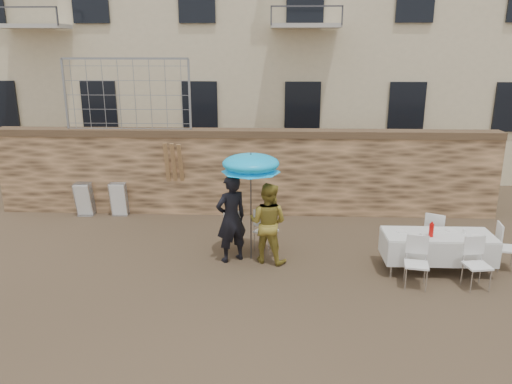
{
  "coord_description": "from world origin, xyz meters",
  "views": [
    {
      "loc": [
        0.82,
        -7.68,
        4.32
      ],
      "look_at": [
        0.4,
        2.2,
        1.4
      ],
      "focal_mm": 35.0,
      "sensor_mm": 36.0,
      "label": 1
    }
  ],
  "objects_px": {
    "man_suit": "(231,218)",
    "table_chair_side": "(507,247)",
    "soda_bottle": "(431,230)",
    "woman_dress": "(268,223)",
    "couple_chair_right": "(266,230)",
    "table_chair_front_right": "(478,264)",
    "umbrella": "(251,167)",
    "chair_stack_left": "(86,198)",
    "chair_stack_right": "(120,198)",
    "couple_chair_left": "(234,229)",
    "table_chair_back": "(435,233)",
    "table_chair_front_left": "(417,263)",
    "banquet_table": "(439,236)"
  },
  "relations": [
    {
      "from": "man_suit",
      "to": "table_chair_back",
      "type": "xyz_separation_m",
      "value": [
        4.3,
        0.49,
        -0.44
      ]
    },
    {
      "from": "table_chair_back",
      "to": "table_chair_side",
      "type": "height_order",
      "value": "same"
    },
    {
      "from": "umbrella",
      "to": "soda_bottle",
      "type": "distance_m",
      "value": 3.71
    },
    {
      "from": "couple_chair_right",
      "to": "table_chair_front_left",
      "type": "bearing_deg",
      "value": -177.37
    },
    {
      "from": "man_suit",
      "to": "couple_chair_left",
      "type": "xyz_separation_m",
      "value": [
        0.0,
        0.55,
        -0.44
      ]
    },
    {
      "from": "chair_stack_right",
      "to": "woman_dress",
      "type": "bearing_deg",
      "value": -35.26
    },
    {
      "from": "table_chair_front_left",
      "to": "umbrella",
      "type": "bearing_deg",
      "value": 169.99
    },
    {
      "from": "table_chair_back",
      "to": "table_chair_side",
      "type": "distance_m",
      "value": 1.39
    },
    {
      "from": "couple_chair_right",
      "to": "soda_bottle",
      "type": "height_order",
      "value": "soda_bottle"
    },
    {
      "from": "woman_dress",
      "to": "couple_chair_left",
      "type": "relative_size",
      "value": 1.75
    },
    {
      "from": "couple_chair_right",
      "to": "banquet_table",
      "type": "bearing_deg",
      "value": -161.67
    },
    {
      "from": "couple_chair_left",
      "to": "couple_chair_right",
      "type": "height_order",
      "value": "same"
    },
    {
      "from": "man_suit",
      "to": "couple_chair_left",
      "type": "relative_size",
      "value": 1.93
    },
    {
      "from": "man_suit",
      "to": "woman_dress",
      "type": "bearing_deg",
      "value": 146.96
    },
    {
      "from": "couple_chair_left",
      "to": "chair_stack_left",
      "type": "bearing_deg",
      "value": -28.78
    },
    {
      "from": "couple_chair_right",
      "to": "table_chair_side",
      "type": "distance_m",
      "value": 4.86
    },
    {
      "from": "couple_chair_left",
      "to": "table_chair_back",
      "type": "height_order",
      "value": "same"
    },
    {
      "from": "man_suit",
      "to": "banquet_table",
      "type": "distance_m",
      "value": 4.12
    },
    {
      "from": "man_suit",
      "to": "table_chair_side",
      "type": "xyz_separation_m",
      "value": [
        5.5,
        -0.21,
        -0.44
      ]
    },
    {
      "from": "table_chair_side",
      "to": "chair_stack_right",
      "type": "height_order",
      "value": "table_chair_side"
    },
    {
      "from": "couple_chair_right",
      "to": "table_chair_front_right",
      "type": "xyz_separation_m",
      "value": [
        3.9,
        -1.61,
        0.0
      ]
    },
    {
      "from": "chair_stack_left",
      "to": "table_chair_side",
      "type": "bearing_deg",
      "value": -17.34
    },
    {
      "from": "banquet_table",
      "to": "chair_stack_left",
      "type": "height_order",
      "value": "chair_stack_left"
    },
    {
      "from": "soda_bottle",
      "to": "table_chair_front_left",
      "type": "xyz_separation_m",
      "value": [
        -0.4,
        -0.6,
        -0.43
      ]
    },
    {
      "from": "soda_bottle",
      "to": "couple_chair_right",
      "type": "bearing_deg",
      "value": 162.52
    },
    {
      "from": "man_suit",
      "to": "couple_chair_left",
      "type": "height_order",
      "value": "man_suit"
    },
    {
      "from": "table_chair_front_right",
      "to": "table_chair_side",
      "type": "relative_size",
      "value": 1.0
    },
    {
      "from": "couple_chair_left",
      "to": "table_chair_back",
      "type": "bearing_deg",
      "value": 179.11
    },
    {
      "from": "table_chair_back",
      "to": "umbrella",
      "type": "bearing_deg",
      "value": 34.7
    },
    {
      "from": "chair_stack_right",
      "to": "soda_bottle",
      "type": "bearing_deg",
      "value": -24.59
    },
    {
      "from": "umbrella",
      "to": "chair_stack_right",
      "type": "xyz_separation_m",
      "value": [
        -3.59,
        2.69,
        -1.53
      ]
    },
    {
      "from": "couple_chair_left",
      "to": "table_chair_front_left",
      "type": "xyz_separation_m",
      "value": [
        3.5,
        -1.61,
        0.0
      ]
    },
    {
      "from": "umbrella",
      "to": "soda_bottle",
      "type": "xyz_separation_m",
      "value": [
        3.5,
        -0.56,
        -1.09
      ]
    },
    {
      "from": "couple_chair_right",
      "to": "banquet_table",
      "type": "height_order",
      "value": "couple_chair_right"
    },
    {
      "from": "table_chair_back",
      "to": "chair_stack_left",
      "type": "height_order",
      "value": "table_chair_back"
    },
    {
      "from": "man_suit",
      "to": "table_chair_back",
      "type": "bearing_deg",
      "value": 153.48
    },
    {
      "from": "banquet_table",
      "to": "table_chair_front_left",
      "type": "height_order",
      "value": "table_chair_front_left"
    },
    {
      "from": "soda_bottle",
      "to": "woman_dress",
      "type": "bearing_deg",
      "value": 171.73
    },
    {
      "from": "table_chair_front_left",
      "to": "table_chair_back",
      "type": "xyz_separation_m",
      "value": [
        0.8,
        1.55,
        0.0
      ]
    },
    {
      "from": "table_chair_front_left",
      "to": "chair_stack_right",
      "type": "distance_m",
      "value": 7.72
    },
    {
      "from": "table_chair_front_right",
      "to": "chair_stack_left",
      "type": "xyz_separation_m",
      "value": [
        -8.7,
        3.85,
        -0.02
      ]
    },
    {
      "from": "table_chair_front_right",
      "to": "chair_stack_left",
      "type": "bearing_deg",
      "value": 147.24
    },
    {
      "from": "table_chair_front_left",
      "to": "couple_chair_right",
      "type": "bearing_deg",
      "value": 160.61
    },
    {
      "from": "couple_chair_right",
      "to": "soda_bottle",
      "type": "distance_m",
      "value": 3.38
    },
    {
      "from": "table_chair_back",
      "to": "chair_stack_right",
      "type": "distance_m",
      "value": 7.84
    },
    {
      "from": "chair_stack_right",
      "to": "table_chair_back",
      "type": "bearing_deg",
      "value": -17.04
    },
    {
      "from": "soda_bottle",
      "to": "chair_stack_right",
      "type": "height_order",
      "value": "soda_bottle"
    },
    {
      "from": "man_suit",
      "to": "banquet_table",
      "type": "height_order",
      "value": "man_suit"
    },
    {
      "from": "table_chair_back",
      "to": "table_chair_front_right",
      "type": "bearing_deg",
      "value": 129.92
    },
    {
      "from": "couple_chair_right",
      "to": "table_chair_front_right",
      "type": "bearing_deg",
      "value": -169.91
    }
  ]
}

